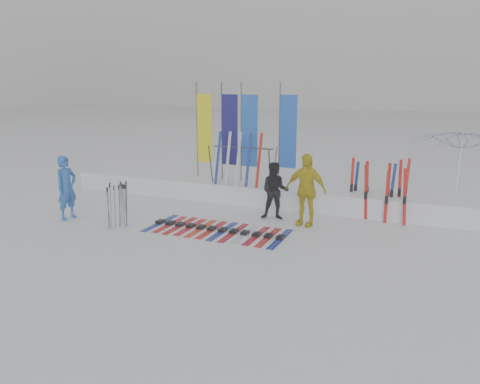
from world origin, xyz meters
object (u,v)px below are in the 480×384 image
at_px(tent_canopy, 459,173).
at_px(ski_rack, 243,160).
at_px(person_blue, 67,188).
at_px(person_black, 275,191).
at_px(ski_row, 217,230).
at_px(person_yellow, 306,190).

xyz_separation_m(tent_canopy, ski_rack, (-6.26, -0.94, 0.11)).
distance_m(person_blue, person_black, 5.83).
distance_m(person_black, tent_canopy, 5.25).
xyz_separation_m(person_blue, tent_canopy, (10.08, 4.55, 0.37)).
xyz_separation_m(tent_canopy, ski_row, (-5.73, -3.92, -1.24)).
relative_size(person_yellow, ski_rack, 0.96).
height_order(person_blue, person_yellow, person_yellow).
relative_size(person_black, person_yellow, 0.83).
bearing_deg(person_yellow, ski_rack, 154.69).
height_order(person_blue, ski_rack, ski_rack).
relative_size(person_black, ski_rack, 0.79).
distance_m(tent_canopy, ski_row, 7.05).
bearing_deg(ski_row, person_black, 57.95).
bearing_deg(person_black, tent_canopy, 12.08).
xyz_separation_m(person_blue, person_black, (5.38, 2.25, -0.09)).
distance_m(person_black, person_yellow, 0.98).
height_order(person_black, ski_rack, ski_rack).
height_order(person_yellow, tent_canopy, tent_canopy).
xyz_separation_m(person_black, ski_rack, (-1.55, 1.36, 0.57)).
relative_size(person_blue, ski_rack, 0.88).
bearing_deg(tent_canopy, ski_row, -145.59).
bearing_deg(person_yellow, person_blue, -154.99).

